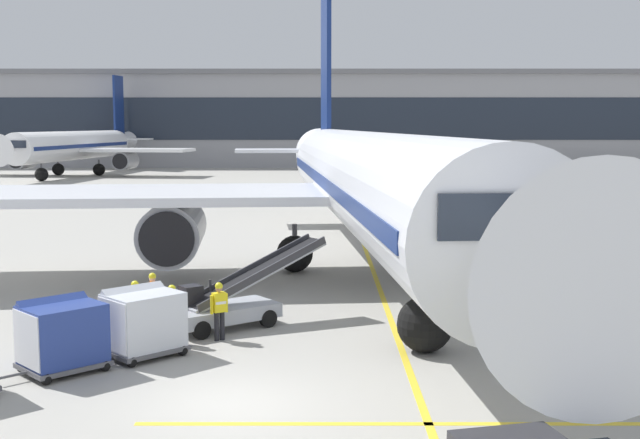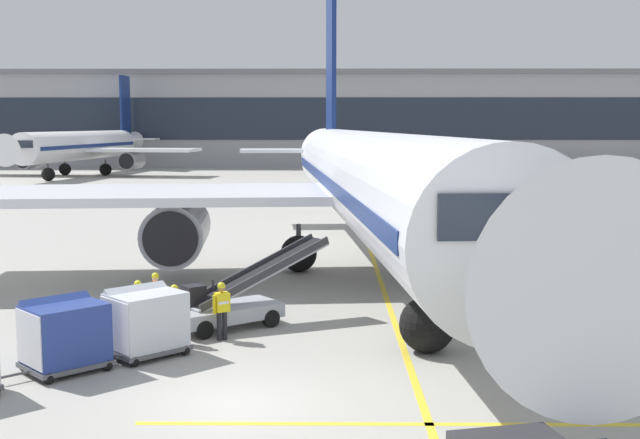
{
  "view_description": "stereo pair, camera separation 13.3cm",
  "coord_description": "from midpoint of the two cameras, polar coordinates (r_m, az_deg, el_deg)",
  "views": [
    {
      "loc": [
        2.03,
        -17.87,
        6.38
      ],
      "look_at": [
        1.93,
        8.26,
        3.28
      ],
      "focal_mm": 45.34,
      "sensor_mm": 36.0,
      "label": 1
    },
    {
      "loc": [
        2.16,
        -17.87,
        6.38
      ],
      "look_at": [
        1.93,
        8.26,
        3.28
      ],
      "focal_mm": 45.34,
      "sensor_mm": 36.0,
      "label": 2
    }
  ],
  "objects": [
    {
      "name": "ground_plane",
      "position": [
        19.09,
        -5.97,
        -12.8
      ],
      "size": [
        600.0,
        600.0,
        0.0
      ],
      "primitive_type": "plane",
      "color": "#9E9B93"
    },
    {
      "name": "parked_airplane",
      "position": [
        33.93,
        3.71,
        2.68
      ],
      "size": [
        36.57,
        46.8,
        15.77
      ],
      "color": "silver",
      "rests_on": "ground"
    },
    {
      "name": "belt_loader",
      "position": [
        25.74,
        -5.98,
        -5.76
      ],
      "size": [
        5.09,
        4.29,
        2.66
      ],
      "color": "#A3A8B2",
      "rests_on": "ground"
    },
    {
      "name": "baggage_cart_lead",
      "position": [
        22.93,
        -12.1,
        -6.96
      ],
      "size": [
        2.55,
        2.54,
        1.91
      ],
      "color": "#515156",
      "rests_on": "ground"
    },
    {
      "name": "baggage_cart_second",
      "position": [
        22.05,
        -17.46,
        -7.68
      ],
      "size": [
        2.55,
        2.54,
        1.91
      ],
      "color": "#515156",
      "rests_on": "ground"
    },
    {
      "name": "ground_crew_by_loader",
      "position": [
        24.02,
        -10.05,
        -6.29
      ],
      "size": [
        0.38,
        0.52,
        1.74
      ],
      "color": "black",
      "rests_on": "ground"
    },
    {
      "name": "ground_crew_by_carts",
      "position": [
        26.02,
        -11.37,
        -5.31
      ],
      "size": [
        0.26,
        0.57,
        1.74
      ],
      "color": "#514C42",
      "rests_on": "ground"
    },
    {
      "name": "ground_crew_marshaller",
      "position": [
        24.87,
        -12.55,
        -5.9
      ],
      "size": [
        0.54,
        0.37,
        1.74
      ],
      "color": "#333847",
      "rests_on": "ground"
    },
    {
      "name": "ground_crew_wingwalker",
      "position": [
        24.16,
        -6.8,
        -6.16
      ],
      "size": [
        0.49,
        0.41,
        1.74
      ],
      "color": "black",
      "rests_on": "ground"
    },
    {
      "name": "safety_cone_engine_keepout",
      "position": [
        32.32,
        -5.24,
        -4.08
      ],
      "size": [
        0.58,
        0.58,
        0.66
      ],
      "color": "black",
      "rests_on": "ground"
    },
    {
      "name": "apron_guidance_line_lead_in",
      "position": [
        33.66,
        4.35,
        -4.18
      ],
      "size": [
        0.2,
        110.0,
        0.01
      ],
      "color": "yellow",
      "rests_on": "ground"
    },
    {
      "name": "apron_guidance_line_stop_bar",
      "position": [
        17.91,
        6.98,
        -14.14
      ],
      "size": [
        12.0,
        0.2,
        0.01
      ],
      "color": "yellow",
      "rests_on": "ground"
    },
    {
      "name": "terminal_building",
      "position": [
        128.34,
        0.48,
        7.08
      ],
      "size": [
        135.75,
        21.21,
        14.28
      ],
      "color": "#939399",
      "rests_on": "ground"
    },
    {
      "name": "distant_airplane",
      "position": [
        104.11,
        -16.43,
        4.98
      ],
      "size": [
        29.32,
        38.16,
        13.12
      ],
      "color": "white",
      "rests_on": "ground"
    }
  ]
}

